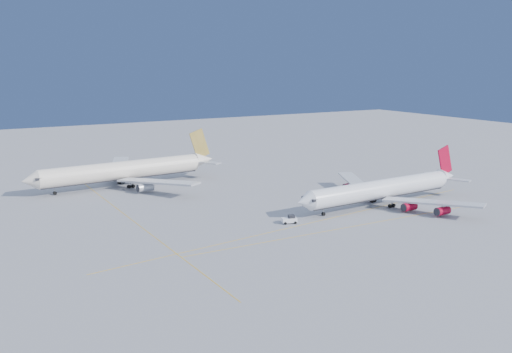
% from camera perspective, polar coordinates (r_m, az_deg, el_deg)
% --- Properties ---
extents(ground, '(500.00, 500.00, 0.00)m').
position_cam_1_polar(ground, '(150.05, 4.69, -3.97)').
color(ground, slate).
rests_on(ground, ground).
extents(taxiway_lines, '(118.86, 140.00, 0.02)m').
position_cam_1_polar(taxiway_lines, '(147.84, -1.43, -4.17)').
color(taxiway_lines, '#E1A20C').
rests_on(taxiway_lines, ground).
extents(airliner_virgin, '(60.74, 54.48, 14.98)m').
position_cam_1_polar(airliner_virgin, '(164.54, 12.66, -1.22)').
color(airliner_virgin, white).
rests_on(airliner_virgin, ground).
extents(airliner_etihad, '(65.05, 59.87, 16.97)m').
position_cam_1_polar(airliner_etihad, '(189.67, -12.81, 0.63)').
color(airliner_etihad, silver).
rests_on(airliner_etihad, ground).
extents(pushback_tug, '(4.12, 3.12, 2.11)m').
position_cam_1_polar(pushback_tug, '(143.09, 3.39, -4.31)').
color(pushback_tug, white).
rests_on(pushback_tug, ground).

